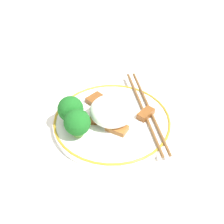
{
  "coord_description": "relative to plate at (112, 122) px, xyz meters",
  "views": [
    {
      "loc": [
        -0.39,
        -0.2,
        0.42
      ],
      "look_at": [
        0.0,
        0.0,
        0.03
      ],
      "focal_mm": 50.0,
      "sensor_mm": 36.0,
      "label": 1
    }
  ],
  "objects": [
    {
      "name": "ground_plane",
      "position": [
        0.0,
        0.0,
        -0.01
      ],
      "size": [
        3.0,
        3.0,
        0.0
      ],
      "primitive_type": "plane",
      "color": "silver"
    },
    {
      "name": "meat_on_rice_edge",
      "position": [
        0.03,
        0.01,
        0.01
      ],
      "size": [
        0.04,
        0.03,
        0.01
      ],
      "color": "#9E6633",
      "rests_on": "plate"
    },
    {
      "name": "meat_near_back",
      "position": [
        0.04,
        -0.05,
        0.01
      ],
      "size": [
        0.04,
        0.03,
        0.01
      ],
      "color": "brown",
      "rests_on": "plate"
    },
    {
      "name": "meat_near_front",
      "position": [
        -0.02,
        -0.02,
        0.01
      ],
      "size": [
        0.03,
        0.04,
        0.01
      ],
      "color": "#995B28",
      "rests_on": "plate"
    },
    {
      "name": "meat_near_right",
      "position": [
        0.04,
        0.06,
        0.01
      ],
      "size": [
        0.04,
        0.03,
        0.01
      ],
      "color": "brown",
      "rests_on": "plate"
    },
    {
      "name": "meat_near_left",
      "position": [
        -0.02,
        0.02,
        0.01
      ],
      "size": [
        0.03,
        0.04,
        0.01
      ],
      "color": "brown",
      "rests_on": "plate"
    },
    {
      "name": "chopsticks",
      "position": [
        0.05,
        -0.05,
        0.01
      ],
      "size": [
        0.2,
        0.17,
        0.01
      ],
      "color": "brown",
      "rests_on": "plate"
    },
    {
      "name": "broccoli_back_left",
      "position": [
        -0.04,
        0.07,
        0.04
      ],
      "size": [
        0.05,
        0.05,
        0.06
      ],
      "color": "#72AD4C",
      "rests_on": "plate"
    },
    {
      "name": "plate",
      "position": [
        0.0,
        0.0,
        0.0
      ],
      "size": [
        0.23,
        0.23,
        0.02
      ],
      "color": "white",
      "rests_on": "ground_plane"
    },
    {
      "name": "rice_mound",
      "position": [
        0.0,
        -0.0,
        0.03
      ],
      "size": [
        0.08,
        0.08,
        0.05
      ],
      "color": "white",
      "rests_on": "plate"
    },
    {
      "name": "broccoli_back_center",
      "position": [
        -0.06,
        0.04,
        0.03
      ],
      "size": [
        0.05,
        0.05,
        0.05
      ],
      "color": "#72AD4C",
      "rests_on": "plate"
    },
    {
      "name": "drinking_glass",
      "position": [
        -0.21,
        0.07,
        0.05
      ],
      "size": [
        0.08,
        0.08,
        0.11
      ],
      "color": "silver",
      "rests_on": "ground_plane"
    }
  ]
}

